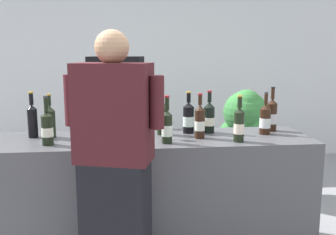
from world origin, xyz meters
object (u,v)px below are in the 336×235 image
(wine_bottle_6, at_px, (32,120))
(wine_bottle_8, at_px, (162,118))
(person_guest, at_px, (115,180))
(potted_shrub, at_px, (248,128))
(wine_bottle_4, at_px, (50,121))
(wine_bottle_1, at_px, (167,126))
(wine_bottle_9, at_px, (239,124))
(wine_glass, at_px, (169,121))
(wine_bottle_10, at_px, (47,128))
(wine_bottle_7, at_px, (272,115))
(wine_bottle_5, at_px, (99,121))
(person_server, at_px, (117,132))
(wine_bottle_3, at_px, (265,119))
(wine_bottle_2, at_px, (200,122))
(wine_bottle_11, at_px, (209,118))
(wine_bottle_0, at_px, (188,118))

(wine_bottle_6, distance_m, wine_bottle_8, 0.96)
(person_guest, distance_m, potted_shrub, 2.17)
(wine_bottle_4, bearing_deg, wine_bottle_1, -17.91)
(wine_bottle_9, relative_size, potted_shrub, 0.29)
(wine_bottle_6, bearing_deg, wine_glass, -9.53)
(wine_bottle_8, height_order, wine_bottle_10, wine_bottle_8)
(wine_bottle_7, xyz_separation_m, person_guest, (-1.22, -0.74, -0.23))
(wine_bottle_5, height_order, person_server, person_server)
(person_server, bearing_deg, person_guest, -89.38)
(wine_bottle_10, height_order, person_guest, person_guest)
(wine_bottle_3, xyz_separation_m, wine_bottle_5, (-1.26, 0.08, 0.00))
(potted_shrub, bearing_deg, wine_bottle_4, -151.53)
(wine_bottle_10, bearing_deg, wine_bottle_1, -2.73)
(wine_bottle_3, xyz_separation_m, wine_bottle_9, (-0.27, -0.22, 0.01))
(person_guest, bearing_deg, wine_bottle_5, 100.41)
(wine_bottle_8, xyz_separation_m, potted_shrub, (1.01, 0.99, -0.30))
(wine_bottle_4, distance_m, wine_glass, 0.87)
(wine_bottle_10, height_order, person_server, person_server)
(wine_bottle_2, height_order, wine_bottle_9, same)
(wine_bottle_2, bearing_deg, potted_shrub, 56.73)
(wine_bottle_7, distance_m, wine_bottle_11, 0.51)
(wine_bottle_8, bearing_deg, wine_bottle_9, -29.65)
(wine_bottle_3, xyz_separation_m, wine_bottle_8, (-0.78, 0.07, 0.01))
(wine_bottle_6, height_order, wine_bottle_11, wine_bottle_6)
(wine_bottle_0, relative_size, wine_bottle_11, 0.98)
(wine_bottle_0, height_order, wine_bottle_3, same)
(wine_bottle_5, relative_size, potted_shrub, 0.27)
(wine_bottle_7, distance_m, wine_bottle_10, 1.70)
(wine_bottle_0, bearing_deg, potted_shrub, 50.05)
(wine_bottle_2, relative_size, wine_bottle_3, 1.02)
(person_server, relative_size, potted_shrub, 1.47)
(wine_bottle_3, distance_m, wine_bottle_7, 0.14)
(wine_bottle_8, bearing_deg, wine_bottle_7, 2.35)
(wine_bottle_8, distance_m, wine_bottle_10, 0.84)
(wine_bottle_8, xyz_separation_m, person_guest, (-0.34, -0.70, -0.23))
(wine_bottle_9, bearing_deg, wine_bottle_6, 168.57)
(wine_bottle_3, bearing_deg, potted_shrub, 77.97)
(wine_bottle_3, bearing_deg, wine_bottle_5, 176.14)
(person_server, distance_m, person_guest, 1.21)
(wine_bottle_0, xyz_separation_m, wine_glass, (-0.18, -0.19, 0.02))
(wine_glass, relative_size, potted_shrub, 0.17)
(wine_bottle_6, distance_m, person_guest, 0.97)
(wine_bottle_6, relative_size, person_guest, 0.20)
(wine_bottle_8, xyz_separation_m, wine_bottle_10, (-0.80, -0.24, -0.01))
(person_server, bearing_deg, wine_bottle_3, -26.94)
(potted_shrub, bearing_deg, wine_bottle_0, -129.95)
(wine_bottle_1, xyz_separation_m, potted_shrub, (1.00, 1.27, -0.30))
(wine_bottle_2, bearing_deg, wine_bottle_6, 172.55)
(wine_bottle_9, height_order, potted_shrub, wine_bottle_9)
(wine_bottle_3, distance_m, potted_shrub, 1.12)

